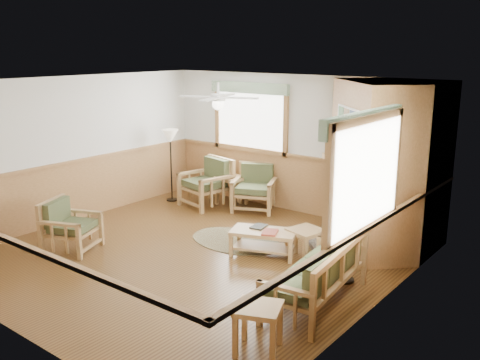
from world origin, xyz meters
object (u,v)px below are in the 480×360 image
Objects in this scene: end_table_chairs at (231,191)px; footstool at (306,242)px; armchair_back_left at (206,183)px; armchair_back_right at (255,188)px; armchair_left at (71,226)px; end_table_sofa at (258,329)px; coffee_table at (264,243)px; sofa at (316,273)px; floor_lamp_right at (347,222)px; floor_lamp_left at (171,165)px.

footstool is at bearing -28.30° from end_table_chairs.
footstool is (3.04, -1.05, -0.27)m from armchair_back_left.
armchair_back_right is 1.09× the size of armchair_left.
footstool is (-1.04, 2.69, -0.06)m from end_table_sofa.
end_table_chairs is 5.56m from end_table_sofa.
end_table_chairs is (-2.16, 1.85, 0.09)m from coffee_table.
coffee_table is at bearing -128.39° from sofa.
footstool is 0.28× the size of floor_lamp_right.
armchair_left is 3.11m from coffee_table.
armchair_back_right is at bearing -38.42° from armchair_left.
armchair_back_right reaches higher than armchair_left.
armchair_back_left is 1.82× the size of end_table_sofa.
coffee_table is at bearing -78.59° from armchair_left.
end_table_chairs is (0.36, 0.40, -0.19)m from armchair_back_left.
armchair_back_left reaches higher than coffee_table.
armchair_left is (-4.04, -0.82, 0.00)m from sofa.
floor_lamp_left is (-0.83, -0.16, 0.28)m from armchair_back_left.
armchair_left is 0.47× the size of floor_lamp_right.
sofa is 4.58m from end_table_chairs.
armchair_left is 3.17m from floor_lamp_left.
footstool is at bearing -150.67° from sofa.
end_table_sofa is (4.12, -0.54, -0.15)m from armchair_left.
armchair_back_right is at bearing 34.94° from armchair_back_left.
coffee_table is (-1.48, 0.93, -0.21)m from sofa.
sofa is 1.66m from footstool.
end_table_sofa reaches higher than coffee_table.
armchair_back_right is at bearing 127.03° from end_table_sofa.
floor_lamp_left is at bearing 163.95° from floor_lamp_right.
coffee_table is at bearing -141.85° from footstool.
floor_lamp_right reaches higher than armchair_left.
sofa is at bearing -37.33° from end_table_chairs.
sofa is at bearing 93.26° from end_table_sofa.
armchair_back_left reaches higher than footstool.
floor_lamp_left reaches higher than sofa.
coffee_table is 1.90× the size of end_table_sofa.
armchair_left reaches higher than end_table_sofa.
coffee_table is (2.51, -1.46, -0.28)m from armchair_back_left.
floor_lamp_right is (3.02, -1.94, 0.43)m from armchair_back_right.
floor_lamp_left reaches higher than end_table_sofa.
end_table_sofa is at bearing -30.08° from armchair_back_left.
end_table_chairs is 1.11× the size of end_table_sofa.
floor_lamp_right is at bearing -27.77° from footstool.
floor_lamp_right is (3.62, -1.94, 0.58)m from end_table_chairs.
floor_lamp_right is at bearing 175.08° from sofa.
armchair_back_left is at bearing 137.45° from end_table_sofa.
end_table_chairs reaches higher than coffee_table.
armchair_back_right is 5.19m from end_table_sofa.
armchair_back_right is 1.90m from floor_lamp_left.
sofa is at bearing -101.42° from armchair_left.
coffee_table is at bearing -17.64° from armchair_back_left.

